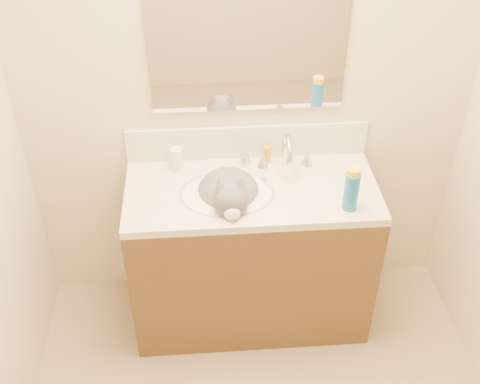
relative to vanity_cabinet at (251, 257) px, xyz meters
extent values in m
cube|color=beige|center=(0.00, 0.28, 0.84)|extent=(2.20, 0.04, 2.50)
cube|color=#51361B|center=(0.00, 0.00, 0.00)|extent=(1.20, 0.55, 0.82)
cube|color=beige|center=(0.00, 0.00, 0.43)|extent=(1.20, 0.55, 0.04)
ellipsoid|color=white|center=(-0.12, -0.03, 0.38)|extent=(0.45, 0.36, 0.14)
cylinder|color=silver|center=(0.18, 0.18, 0.51)|extent=(0.04, 0.04, 0.11)
torus|color=silver|center=(0.18, 0.12, 0.56)|extent=(0.03, 0.20, 0.20)
cylinder|color=silver|center=(0.18, 0.04, 0.53)|extent=(0.03, 0.03, 0.06)
cone|color=silver|center=(0.07, 0.18, 0.48)|extent=(0.06, 0.06, 0.06)
cone|color=silver|center=(0.29, 0.18, 0.48)|extent=(0.06, 0.06, 0.06)
ellipsoid|color=#504D50|center=(-0.11, 0.00, 0.41)|extent=(0.31, 0.35, 0.23)
ellipsoid|color=#504D50|center=(-0.11, -0.15, 0.50)|extent=(0.17, 0.15, 0.16)
ellipsoid|color=#504D50|center=(-0.11, -0.08, 0.47)|extent=(0.12, 0.12, 0.14)
cone|color=#504D50|center=(-0.16, -0.14, 0.58)|extent=(0.08, 0.08, 0.10)
cone|color=#504D50|center=(-0.06, -0.13, 0.58)|extent=(0.08, 0.08, 0.10)
ellipsoid|color=silver|center=(-0.11, -0.22, 0.48)|extent=(0.07, 0.06, 0.06)
ellipsoid|color=silver|center=(-0.11, -0.11, 0.41)|extent=(0.12, 0.08, 0.14)
sphere|color=#DC9A8E|center=(-0.11, -0.25, 0.48)|extent=(0.02, 0.02, 0.02)
cylinder|color=#504D50|center=(0.03, -0.01, 0.34)|extent=(0.11, 0.24, 0.04)
cube|color=silver|center=(0.00, 0.26, 0.54)|extent=(1.20, 0.02, 0.18)
cube|color=white|center=(0.00, 0.26, 1.13)|extent=(0.90, 0.02, 0.80)
cylinder|color=silver|center=(-0.35, 0.19, 0.51)|extent=(0.07, 0.07, 0.12)
cylinder|color=orange|center=(-0.35, 0.19, 0.50)|extent=(0.07, 0.07, 0.04)
cylinder|color=#B7B7BC|center=(-0.02, 0.20, 0.48)|extent=(0.06, 0.06, 0.05)
cylinder|color=#C47E17|center=(0.09, 0.21, 0.49)|extent=(0.05, 0.05, 0.09)
cube|color=silver|center=(0.07, 0.05, 0.45)|extent=(0.06, 0.12, 0.01)
cube|color=#658AD7|center=(0.07, 0.05, 0.46)|extent=(0.03, 0.04, 0.02)
cylinder|color=#1766A6|center=(0.43, -0.18, 0.54)|extent=(0.08, 0.08, 0.18)
cylinder|color=yellow|center=(0.43, -0.18, 0.65)|extent=(0.07, 0.07, 0.04)
camera|label=1|loc=(-0.23, -2.25, 2.18)|focal=45.00mm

